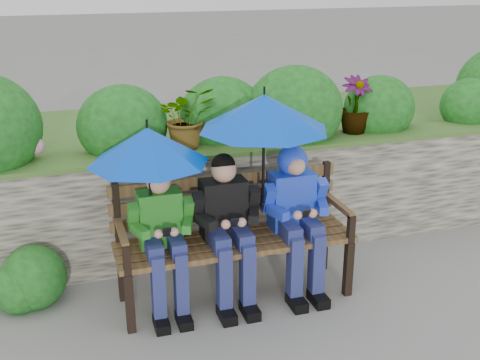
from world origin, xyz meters
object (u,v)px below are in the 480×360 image
object	(u,v)px
boy_right	(296,207)
boy_left	(163,233)
umbrella_right	(264,112)
boy_middle	(227,222)
umbrella_left	(148,146)
park_bench	(233,229)

from	to	relation	value
boy_right	boy_left	bearing A→B (deg)	-179.60
boy_right	umbrella_right	distance (m)	0.83
boy_middle	umbrella_right	bearing A→B (deg)	8.58
boy_middle	boy_right	bearing A→B (deg)	1.28
umbrella_left	umbrella_right	world-z (taller)	umbrella_right
boy_right	umbrella_right	xyz separation A→B (m)	(-0.27, 0.03, 0.79)
boy_left	boy_middle	distance (m)	0.50
boy_middle	umbrella_right	xyz separation A→B (m)	(0.31, 0.05, 0.83)
boy_left	boy_middle	size ratio (longest dim) A/B	0.96
boy_right	umbrella_left	xyz separation A→B (m)	(-1.15, 0.03, 0.61)
boy_middle	boy_right	distance (m)	0.58
boy_left	umbrella_right	bearing A→B (deg)	2.89
umbrella_left	umbrella_right	size ratio (longest dim) A/B	0.88
park_bench	umbrella_left	bearing A→B (deg)	-175.39
boy_left	umbrella_right	size ratio (longest dim) A/B	1.14
boy_left	boy_right	distance (m)	1.08
park_bench	umbrella_right	distance (m)	0.98
park_bench	umbrella_left	size ratio (longest dim) A/B	2.12
umbrella_right	park_bench	bearing A→B (deg)	168.51
boy_right	umbrella_left	bearing A→B (deg)	178.55
boy_middle	umbrella_right	world-z (taller)	umbrella_right
umbrella_left	park_bench	bearing A→B (deg)	4.61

